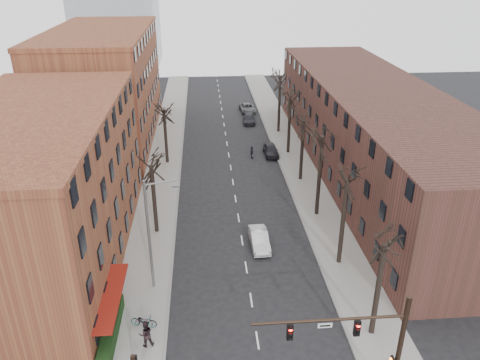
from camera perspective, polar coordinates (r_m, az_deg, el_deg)
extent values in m
cube|color=gray|center=(58.62, -9.16, 2.51)|extent=(4.00, 90.00, 0.15)
cube|color=gray|center=(59.43, 6.41, 3.00)|extent=(4.00, 90.00, 0.15)
cube|color=brown|center=(39.91, -23.16, -1.31)|extent=(12.00, 26.00, 12.00)
cube|color=brown|center=(66.09, -16.12, 10.80)|extent=(12.00, 28.00, 14.00)
cube|color=#4A2822|center=(55.32, 15.82, 5.92)|extent=(12.00, 50.00, 10.00)
cube|color=maroon|center=(34.21, -14.85, -16.91)|extent=(1.20, 7.00, 0.15)
cube|color=black|center=(33.07, -15.44, -17.23)|extent=(0.80, 6.00, 1.00)
cylinder|color=black|center=(27.92, 18.84, -19.07)|extent=(0.28, 0.28, 7.20)
cylinder|color=black|center=(25.11, 10.85, -16.41)|extent=(8.00, 0.16, 0.16)
cube|color=black|center=(25.94, 14.08, -17.11)|extent=(0.32, 0.22, 0.95)
cube|color=black|center=(25.15, 6.09, -17.95)|extent=(0.32, 0.22, 0.95)
cube|color=silver|center=(25.30, 10.32, -17.05)|extent=(0.75, 0.04, 0.28)
cube|color=black|center=(28.24, 18.10, -20.04)|extent=(0.12, 0.30, 0.30)
cylinder|color=slate|center=(34.34, -11.02, -6.86)|extent=(0.20, 0.20, 9.00)
cylinder|color=slate|center=(32.16, -9.70, -0.32)|extent=(2.39, 0.12, 0.46)
cube|color=slate|center=(32.21, -7.90, -0.74)|extent=(0.50, 0.22, 0.14)
imported|color=silver|center=(40.59, 2.37, -7.23)|extent=(1.59, 4.21, 1.37)
imported|color=black|center=(59.17, 3.78, 3.67)|extent=(1.75, 4.19, 1.42)
imported|color=black|center=(71.23, 1.10, 7.46)|extent=(2.05, 4.42, 1.25)
imported|color=#515358|center=(76.56, 0.90, 8.77)|extent=(2.52, 4.88, 1.32)
imported|color=black|center=(31.66, -11.40, -17.90)|extent=(1.05, 0.89, 1.89)
imported|color=black|center=(58.09, 1.44, 3.39)|extent=(0.63, 1.01, 1.60)
imported|color=gray|center=(33.30, -11.64, -16.44)|extent=(1.89, 1.04, 0.94)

